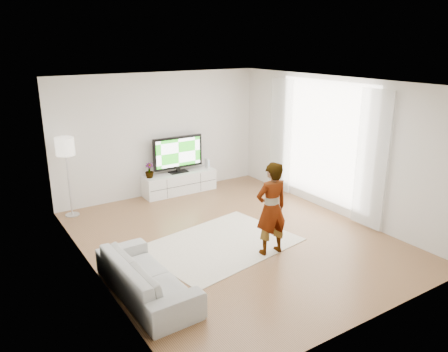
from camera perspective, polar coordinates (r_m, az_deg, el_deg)
floor at (r=8.09m, az=1.20°, el=-8.06°), size 6.00×6.00×0.00m
ceiling at (r=7.34m, az=1.34°, el=12.11°), size 6.00×6.00×0.00m
wall_left at (r=6.59m, az=-17.08°, el=-1.73°), size 0.02×6.00×2.80m
wall_right at (r=9.19m, az=14.34°, el=3.78°), size 0.02×6.00×2.80m
wall_back at (r=10.15m, az=-8.28°, el=5.39°), size 5.00×0.02×2.80m
wall_front at (r=5.51m, az=19.06°, el=-5.70°), size 5.00×0.02×2.80m
window at (r=9.36m, az=12.95°, el=4.44°), size 0.01×2.60×2.50m
curtain_near at (r=8.49m, az=18.73°, el=1.96°), size 0.04×0.70×2.60m
curtain_far at (r=10.26m, az=7.43°, el=5.27°), size 0.04×0.70×2.60m
media_console at (r=10.37m, az=-5.84°, el=-0.85°), size 1.75×0.50×0.49m
television at (r=10.20m, az=-6.04°, el=2.99°), size 1.23×0.24×0.86m
game_console at (r=10.62m, az=-2.22°, el=1.68°), size 0.06×0.17×0.23m
potted_plant at (r=9.95m, az=-9.73°, el=0.72°), size 0.24×0.24×0.34m
rug at (r=7.84m, az=-0.39°, el=-8.86°), size 2.82×2.24×0.01m
player at (r=7.25m, az=6.20°, el=-4.26°), size 0.61×0.43×1.59m
sofa at (r=6.39m, az=-10.12°, el=-12.74°), size 0.84×2.01×0.58m
floor_lamp at (r=9.19m, az=-20.03°, el=3.21°), size 0.36×0.36×1.64m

